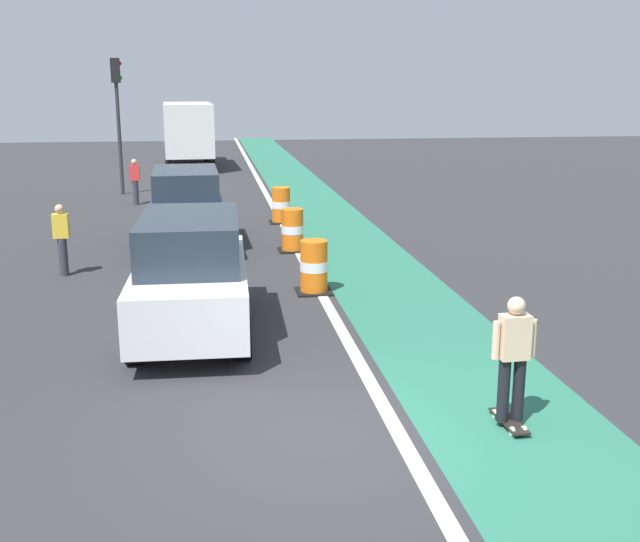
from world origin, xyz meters
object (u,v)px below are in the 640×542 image
(traffic_barrel_back, at_px, (281,206))
(pedestrian_waiting, at_px, (62,238))
(traffic_barrel_mid, at_px, (292,230))
(parked_suv_nearest, at_px, (191,274))
(traffic_light_corner, at_px, (117,102))
(delivery_truck_down_block, at_px, (188,130))
(traffic_barrel_front, at_px, (314,267))
(skateboarder_on_lane, at_px, (513,358))
(pedestrian_crossing, at_px, (135,180))
(parked_suv_second, at_px, (187,208))

(traffic_barrel_back, relative_size, pedestrian_waiting, 0.68)
(traffic_barrel_mid, bearing_deg, parked_suv_nearest, -111.11)
(traffic_light_corner, bearing_deg, delivery_truck_down_block, 76.37)
(traffic_barrel_back, distance_m, delivery_truck_down_block, 17.09)
(traffic_barrel_mid, relative_size, pedestrian_waiting, 0.68)
(traffic_barrel_back, bearing_deg, traffic_barrel_front, -90.82)
(skateboarder_on_lane, xyz_separation_m, pedestrian_crossing, (-6.19, 19.11, -0.05))
(skateboarder_on_lane, xyz_separation_m, traffic_barrel_back, (-1.45, 14.79, -0.38))
(traffic_barrel_back, bearing_deg, parked_suv_nearest, -103.71)
(delivery_truck_down_block, relative_size, traffic_light_corner, 1.51)
(parked_suv_second, distance_m, traffic_barrel_front, 5.63)
(traffic_barrel_mid, relative_size, traffic_barrel_back, 1.00)
(traffic_light_corner, distance_m, pedestrian_crossing, 3.86)
(parked_suv_nearest, bearing_deg, traffic_barrel_mid, 68.89)
(parked_suv_nearest, distance_m, pedestrian_waiting, 5.34)
(pedestrian_waiting, bearing_deg, pedestrian_crossing, 86.04)
(skateboarder_on_lane, distance_m, pedestrian_crossing, 20.09)
(traffic_barrel_mid, xyz_separation_m, pedestrian_crossing, (-4.64, 8.44, 0.33))
(skateboarder_on_lane, relative_size, pedestrian_waiting, 1.05)
(traffic_barrel_front, height_order, delivery_truck_down_block, delivery_truck_down_block)
(delivery_truck_down_block, bearing_deg, skateboarder_on_lane, -81.75)
(parked_suv_second, xyz_separation_m, traffic_barrel_front, (2.66, -4.94, -0.50))
(skateboarder_on_lane, xyz_separation_m, parked_suv_nearest, (-3.99, 4.36, 0.12))
(traffic_barrel_mid, distance_m, traffic_barrel_back, 4.12)
(traffic_barrel_front, height_order, pedestrian_waiting, pedestrian_waiting)
(pedestrian_crossing, height_order, pedestrian_waiting, same)
(parked_suv_nearest, xyz_separation_m, traffic_barrel_front, (2.43, 2.25, -0.50))
(traffic_barrel_back, xyz_separation_m, pedestrian_waiting, (-5.46, -5.96, 0.33))
(delivery_truck_down_block, xyz_separation_m, pedestrian_waiting, (-2.33, -22.71, -0.98))
(traffic_barrel_front, xyz_separation_m, traffic_light_corner, (-5.36, 15.22, 2.97))
(traffic_barrel_front, xyz_separation_m, delivery_truck_down_block, (-3.01, 24.92, 1.31))
(traffic_barrel_back, distance_m, traffic_light_corner, 9.41)
(parked_suv_nearest, xyz_separation_m, traffic_barrel_mid, (2.43, 6.31, -0.50))
(traffic_barrel_back, height_order, delivery_truck_down_block, delivery_truck_down_block)
(parked_suv_second, height_order, delivery_truck_down_block, delivery_truck_down_block)
(skateboarder_on_lane, distance_m, pedestrian_waiting, 11.21)
(skateboarder_on_lane, relative_size, parked_suv_second, 0.36)
(traffic_barrel_back, distance_m, pedestrian_crossing, 6.43)
(parked_suv_nearest, distance_m, pedestrian_crossing, 14.91)
(delivery_truck_down_block, bearing_deg, parked_suv_second, -89.00)
(skateboarder_on_lane, bearing_deg, traffic_barrel_back, 95.58)
(skateboarder_on_lane, height_order, delivery_truck_down_block, delivery_truck_down_block)
(traffic_light_corner, bearing_deg, traffic_barrel_mid, -64.31)
(traffic_barrel_mid, xyz_separation_m, traffic_light_corner, (-5.37, 11.17, 2.97))
(traffic_barrel_mid, bearing_deg, delivery_truck_down_block, 98.23)
(parked_suv_nearest, height_order, pedestrian_waiting, parked_suv_nearest)
(parked_suv_nearest, height_order, parked_suv_second, same)
(traffic_barrel_mid, distance_m, traffic_light_corner, 12.74)
(parked_suv_nearest, relative_size, traffic_light_corner, 0.91)
(skateboarder_on_lane, bearing_deg, pedestrian_waiting, 128.02)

